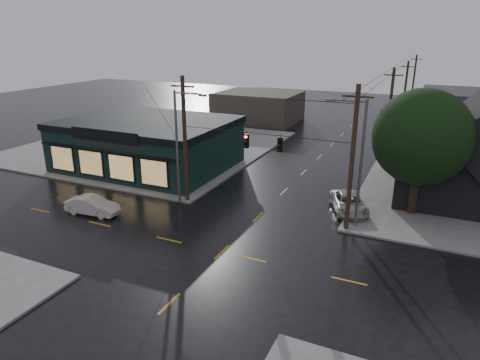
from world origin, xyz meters
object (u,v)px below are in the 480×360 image
at_px(corner_tree, 422,137).
at_px(sedan_cream, 92,206).
at_px(utility_pole_nw, 188,201).
at_px(utility_pole_ne, 346,230).
at_px(suv_silver, 349,203).

xyz_separation_m(corner_tree, sedan_cream, (-22.19, -10.22, -5.33)).
bearing_deg(utility_pole_nw, corner_tree, 16.30).
bearing_deg(corner_tree, utility_pole_nw, -163.70).
relative_size(corner_tree, utility_pole_ne, 0.93).
bearing_deg(sedan_cream, utility_pole_ne, -79.55).
bearing_deg(sedan_cream, suv_silver, -69.62).
bearing_deg(corner_tree, suv_silver, -160.68).
xyz_separation_m(utility_pole_ne, suv_silver, (-0.50, 3.40, 0.69)).
distance_m(utility_pole_nw, suv_silver, 12.97).
xyz_separation_m(utility_pole_nw, sedan_cream, (-5.23, -5.26, 0.69)).
bearing_deg(utility_pole_nw, sedan_cream, -134.85).
xyz_separation_m(corner_tree, suv_silver, (-4.46, -1.56, -5.32)).
bearing_deg(sedan_cream, utility_pole_nw, -50.48).
height_order(utility_pole_nw, suv_silver, utility_pole_nw).
xyz_separation_m(corner_tree, utility_pole_nw, (-16.96, -4.96, -6.02)).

